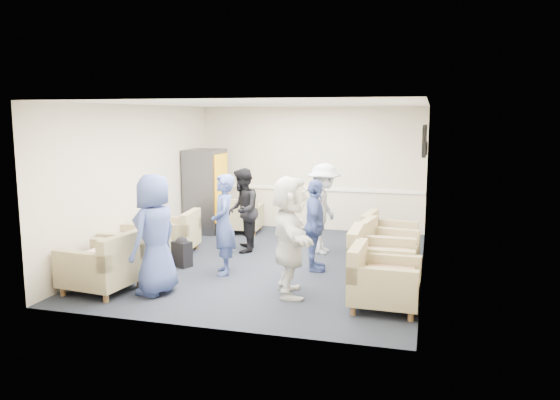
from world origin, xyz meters
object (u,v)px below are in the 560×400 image
(armchair_right_far, at_px, (386,240))
(person_mid_left, at_px, (224,224))
(armchair_corner, at_px, (242,218))
(person_back_right, at_px, (324,209))
(armchair_right_near, at_px, (380,282))
(person_front_left, at_px, (155,234))
(person_mid_right, at_px, (315,225))
(person_back_left, at_px, (242,210))
(person_front_right, at_px, (290,236))
(armchair_left_far, at_px, (176,235))
(armchair_right_midnear, at_px, (378,263))
(armchair_left_near, at_px, (105,267))
(armchair_right_midfar, at_px, (384,249))
(vending_machine, at_px, (206,191))
(armchair_left_mid, at_px, (140,247))

(armchair_right_far, bearing_deg, person_mid_left, 129.88)
(armchair_corner, height_order, person_back_right, person_back_right)
(armchair_right_near, distance_m, person_front_left, 3.18)
(person_mid_left, xyz_separation_m, person_mid_right, (1.36, 0.56, -0.05))
(armchair_right_far, distance_m, person_back_right, 1.26)
(person_back_right, height_order, person_mid_right, person_back_right)
(armchair_right_near, relative_size, person_back_left, 0.58)
(person_front_left, relative_size, person_front_right, 1.01)
(armchair_left_far, xyz_separation_m, armchair_right_midnear, (3.78, -1.10, 0.04))
(armchair_left_near, height_order, person_mid_left, person_mid_left)
(armchair_right_midfar, relative_size, person_mid_left, 0.62)
(armchair_left_far, distance_m, person_front_left, 2.38)
(armchair_right_near, relative_size, vending_machine, 0.51)
(armchair_left_mid, bearing_deg, armchair_left_near, -2.88)
(armchair_corner, bearing_deg, armchair_right_near, 124.23)
(armchair_right_midnear, distance_m, armchair_corner, 4.44)
(armchair_left_far, xyz_separation_m, vending_machine, (-0.19, 1.87, 0.56))
(armchair_right_midfar, relative_size, person_back_left, 0.64)
(armchair_left_mid, height_order, armchair_corner, armchair_left_mid)
(person_mid_left, xyz_separation_m, person_back_left, (-0.19, 1.44, -0.02))
(person_front_left, distance_m, person_mid_right, 2.60)
(armchair_left_near, xyz_separation_m, armchair_left_mid, (-0.12, 1.20, 0.00))
(armchair_left_far, bearing_deg, person_front_right, 49.80)
(person_back_left, xyz_separation_m, person_mid_right, (1.55, -0.87, -0.03))
(armchair_right_midfar, bearing_deg, person_front_left, 133.05)
(armchair_right_far, height_order, person_mid_right, person_mid_right)
(armchair_right_midfar, height_order, person_mid_right, person_mid_right)
(armchair_right_near, distance_m, vending_machine, 5.63)
(person_mid_left, bearing_deg, armchair_corner, 171.11)
(armchair_left_mid, bearing_deg, armchair_right_midfar, 95.56)
(person_back_left, distance_m, person_front_right, 2.63)
(armchair_right_midfar, distance_m, person_mid_right, 1.21)
(person_front_left, bearing_deg, person_mid_right, 142.07)
(armchair_left_mid, bearing_deg, armchair_corner, 158.93)
(armchair_left_near, bearing_deg, armchair_left_mid, -167.79)
(armchair_right_far, relative_size, person_front_left, 0.56)
(armchair_left_mid, distance_m, armchair_right_near, 4.08)
(armchair_right_near, xyz_separation_m, person_front_right, (-1.27, 0.20, 0.50))
(armchair_left_mid, height_order, person_back_right, person_back_right)
(armchair_corner, bearing_deg, person_front_left, 86.67)
(armchair_right_midfar, xyz_separation_m, armchair_right_far, (-0.03, 0.73, -0.00))
(armchair_right_near, bearing_deg, person_front_right, 82.60)
(person_mid_right, bearing_deg, armchair_left_mid, 92.65)
(person_back_right, bearing_deg, armchair_right_midnear, -144.41)
(armchair_right_near, bearing_deg, armchair_left_far, 64.78)
(armchair_left_mid, xyz_separation_m, armchair_right_midfar, (3.89, 0.99, -0.02))
(armchair_right_midfar, relative_size, person_back_right, 0.60)
(person_front_left, bearing_deg, armchair_right_far, 142.87)
(armchair_right_near, bearing_deg, person_mid_left, 71.21)
(armchair_right_midfar, bearing_deg, armchair_right_near, -167.95)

